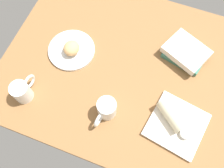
{
  "coord_description": "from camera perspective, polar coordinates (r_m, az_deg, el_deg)",
  "views": [
    {
      "loc": [
        -14.35,
        51.65,
        106.61
      ],
      "look_at": [
        0.83,
        11.71,
        7.0
      ],
      "focal_mm": 39.67,
      "sensor_mm": 36.0,
      "label": 1
    }
  ],
  "objects": [
    {
      "name": "square_plate",
      "position": [
        1.08,
        14.65,
        -9.08
      ],
      "size": [
        25.56,
        25.56,
        1.6
      ],
      "primitive_type": "cube",
      "rotation": [
        0.0,
        0.0,
        -0.17
      ],
      "color": "silver",
      "rests_on": "dining_table"
    },
    {
      "name": "sauce_cup",
      "position": [
        1.06,
        16.65,
        -10.87
      ],
      "size": [
        4.92,
        4.92,
        2.27
      ],
      "color": "silver",
      "rests_on": "square_plate"
    },
    {
      "name": "book_stack",
      "position": [
        1.2,
        16.61,
        6.9
      ],
      "size": [
        23.19,
        21.11,
        5.97
      ],
      "color": "#387260",
      "rests_on": "dining_table"
    },
    {
      "name": "second_mug",
      "position": [
        1.12,
        -19.99,
        -1.52
      ],
      "size": [
        7.81,
        12.77,
        9.38
      ],
      "color": "white",
      "rests_on": "dining_table"
    },
    {
      "name": "round_plate",
      "position": [
        1.21,
        -9.3,
        7.74
      ],
      "size": [
        22.14,
        22.14,
        1.4
      ],
      "primitive_type": "cylinder",
      "color": "white",
      "rests_on": "dining_table"
    },
    {
      "name": "scone_pastry",
      "position": [
        1.17,
        -9.33,
        8.14
      ],
      "size": [
        7.83,
        8.47,
        5.9
      ],
      "primitive_type": "ellipsoid",
      "rotation": [
        0.0,
        0.0,
        4.65
      ],
      "color": "#DEAD6F",
      "rests_on": "round_plate"
    },
    {
      "name": "coffee_mug",
      "position": [
        1.03,
        -1.34,
        -5.8
      ],
      "size": [
        8.06,
        13.01,
        9.41
      ],
      "color": "white",
      "rests_on": "dining_table"
    },
    {
      "name": "breakfast_wrap",
      "position": [
        1.05,
        13.76,
        -6.86
      ],
      "size": [
        15.02,
        13.88,
        6.45
      ],
      "primitive_type": "cylinder",
      "rotation": [
        1.57,
        0.0,
        0.89
      ],
      "color": "beige",
      "rests_on": "square_plate"
    },
    {
      "name": "dining_table",
      "position": [
        1.18,
        2.41,
        3.81
      ],
      "size": [
        110.0,
        90.0,
        4.0
      ],
      "primitive_type": "cube",
      "color": "olive",
      "rests_on": "ground"
    }
  ]
}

